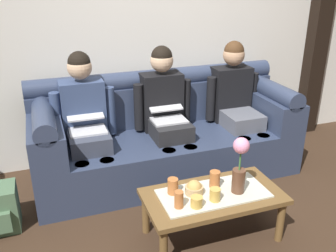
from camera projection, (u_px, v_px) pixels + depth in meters
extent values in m
plane|color=#382619|center=(218.00, 245.00, 2.71)|extent=(14.00, 14.00, 0.00)
cube|color=silver|center=(147.00, 14.00, 3.63)|extent=(6.00, 0.12, 2.90)
cube|color=black|center=(321.00, 9.00, 4.13)|extent=(0.20, 0.20, 2.90)
cube|color=#2D3851|center=(168.00, 154.00, 3.59)|extent=(2.44, 0.88, 0.42)
cube|color=#2D3851|center=(157.00, 103.00, 3.71)|extent=(2.44, 0.22, 0.40)
cylinder|color=#2D3851|center=(156.00, 78.00, 3.62)|extent=(2.44, 0.18, 0.18)
cube|color=#2D3851|center=(46.00, 136.00, 3.12)|extent=(0.28, 0.88, 0.28)
cylinder|color=#2D3851|center=(43.00, 116.00, 3.05)|extent=(0.18, 0.88, 0.18)
cube|color=#2D3851|center=(268.00, 107.00, 3.78)|extent=(0.28, 0.88, 0.28)
cylinder|color=#2D3851|center=(270.00, 90.00, 3.71)|extent=(0.18, 0.88, 0.18)
cube|color=#383D4C|center=(89.00, 141.00, 3.20)|extent=(0.34, 0.40, 0.15)
cylinder|color=#383D4C|center=(84.00, 187.00, 3.05)|extent=(0.12, 0.12, 0.42)
cylinder|color=#383D4C|center=(108.00, 182.00, 3.11)|extent=(0.12, 0.12, 0.42)
cube|color=navy|center=(83.00, 110.00, 3.33)|extent=(0.38, 0.22, 0.54)
cylinder|color=navy|center=(57.00, 117.00, 3.23)|extent=(0.09, 0.09, 0.44)
cylinder|color=navy|center=(110.00, 111.00, 3.38)|extent=(0.09, 0.09, 0.44)
sphere|color=tan|center=(79.00, 67.00, 3.16)|extent=(0.21, 0.21, 0.21)
sphere|color=black|center=(79.00, 63.00, 3.15)|extent=(0.19, 0.19, 0.19)
cube|color=silver|center=(88.00, 131.00, 3.18)|extent=(0.31, 0.22, 0.02)
cube|color=silver|center=(85.00, 114.00, 3.25)|extent=(0.31, 0.21, 0.06)
cube|color=black|center=(85.00, 114.00, 3.25)|extent=(0.27, 0.18, 0.04)
cube|color=#232326|center=(170.00, 129.00, 3.42)|extent=(0.34, 0.40, 0.15)
cylinder|color=#232326|center=(169.00, 172.00, 3.28)|extent=(0.12, 0.12, 0.42)
cylinder|color=#232326|center=(190.00, 168.00, 3.34)|extent=(0.12, 0.12, 0.42)
cube|color=black|center=(161.00, 101.00, 3.56)|extent=(0.38, 0.22, 0.54)
cylinder|color=black|center=(139.00, 107.00, 3.46)|extent=(0.09, 0.09, 0.44)
cylinder|color=black|center=(186.00, 102.00, 3.60)|extent=(0.09, 0.09, 0.44)
sphere|color=tan|center=(162.00, 61.00, 3.39)|extent=(0.21, 0.21, 0.21)
sphere|color=black|center=(162.00, 56.00, 3.37)|extent=(0.19, 0.19, 0.19)
cube|color=silver|center=(169.00, 120.00, 3.41)|extent=(0.31, 0.22, 0.02)
cube|color=silver|center=(164.00, 104.00, 3.49)|extent=(0.31, 0.20, 0.08)
cube|color=black|center=(164.00, 105.00, 3.48)|extent=(0.27, 0.18, 0.06)
cube|color=#595B66|center=(241.00, 119.00, 3.65)|extent=(0.34, 0.40, 0.15)
cylinder|color=#595B66|center=(243.00, 159.00, 3.50)|extent=(0.12, 0.12, 0.42)
cylinder|color=#595B66|center=(261.00, 155.00, 3.56)|extent=(0.12, 0.12, 0.42)
cube|color=black|center=(230.00, 93.00, 3.78)|extent=(0.38, 0.22, 0.54)
cylinder|color=black|center=(211.00, 99.00, 3.68)|extent=(0.09, 0.09, 0.44)
cylinder|color=black|center=(252.00, 94.00, 3.83)|extent=(0.09, 0.09, 0.44)
sphere|color=tan|center=(234.00, 55.00, 3.61)|extent=(0.21, 0.21, 0.21)
sphere|color=#472D19|center=(234.00, 51.00, 3.60)|extent=(0.19, 0.19, 0.19)
cube|color=brown|center=(213.00, 196.00, 2.68)|extent=(1.00, 0.52, 0.04)
cube|color=beige|center=(213.00, 193.00, 2.67)|extent=(0.78, 0.36, 0.01)
cylinder|color=brown|center=(164.00, 250.00, 2.43)|extent=(0.06, 0.06, 0.33)
cylinder|color=brown|center=(280.00, 221.00, 2.70)|extent=(0.06, 0.06, 0.33)
cylinder|color=brown|center=(146.00, 213.00, 2.79)|extent=(0.06, 0.06, 0.33)
cylinder|color=brown|center=(250.00, 192.00, 3.06)|extent=(0.06, 0.06, 0.33)
cylinder|color=brown|center=(238.00, 181.00, 2.65)|extent=(0.09, 0.09, 0.18)
cylinder|color=#3D7538|center=(240.00, 160.00, 2.58)|extent=(0.01, 0.01, 0.15)
sphere|color=pink|center=(241.00, 146.00, 2.54)|extent=(0.11, 0.11, 0.11)
cylinder|color=tan|center=(194.00, 190.00, 2.65)|extent=(0.13, 0.13, 0.06)
sphere|color=tan|center=(194.00, 187.00, 2.64)|extent=(0.11, 0.11, 0.11)
cylinder|color=gold|center=(215.00, 195.00, 2.56)|extent=(0.08, 0.08, 0.09)
cylinder|color=#B26633|center=(179.00, 199.00, 2.48)|extent=(0.06, 0.06, 0.12)
cylinder|color=gold|center=(196.00, 201.00, 2.50)|extent=(0.08, 0.08, 0.08)
cylinder|color=#B26633|center=(215.00, 179.00, 2.71)|extent=(0.08, 0.08, 0.13)
cylinder|color=#B26633|center=(173.00, 186.00, 2.64)|extent=(0.08, 0.08, 0.12)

